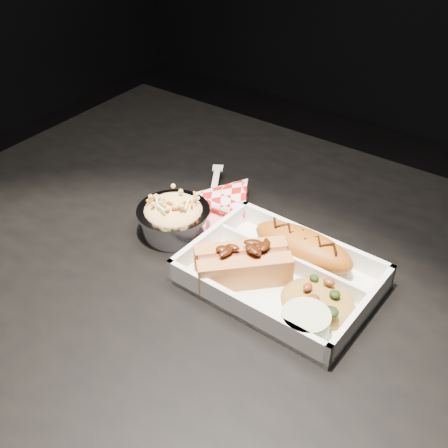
% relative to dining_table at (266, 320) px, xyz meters
% --- Properties ---
extents(dining_table, '(1.20, 0.80, 0.75)m').
position_rel_dining_table_xyz_m(dining_table, '(0.00, 0.00, 0.00)').
color(dining_table, black).
rests_on(dining_table, ground).
extents(food_tray, '(0.26, 0.19, 0.04)m').
position_rel_dining_table_xyz_m(food_tray, '(0.02, -0.01, 0.10)').
color(food_tray, white).
rests_on(food_tray, dining_table).
extents(fried_pastry, '(0.16, 0.07, 0.05)m').
position_rel_dining_table_xyz_m(fried_pastry, '(0.02, 0.05, 0.12)').
color(fried_pastry, '#A15410').
rests_on(fried_pastry, food_tray).
extents(hotdog, '(0.13, 0.13, 0.06)m').
position_rel_dining_table_xyz_m(hotdog, '(-0.02, -0.03, 0.12)').
color(hotdog, '#C97F44').
rests_on(hotdog, food_tray).
extents(fried_rice_mound, '(0.10, 0.09, 0.03)m').
position_rel_dining_table_xyz_m(fried_rice_mound, '(0.09, -0.02, 0.11)').
color(fried_rice_mound, '#B18133').
rests_on(fried_rice_mound, food_tray).
extents(cupcake_liner, '(0.06, 0.06, 0.03)m').
position_rel_dining_table_xyz_m(cupcake_liner, '(0.09, -0.07, 0.11)').
color(cupcake_liner, beige).
rests_on(cupcake_liner, food_tray).
extents(foil_coleslaw_cup, '(0.11, 0.11, 0.07)m').
position_rel_dining_table_xyz_m(foil_coleslaw_cup, '(-0.17, -0.00, 0.12)').
color(foil_coleslaw_cup, silver).
rests_on(foil_coleslaw_cup, dining_table).
extents(napkin_fork, '(0.15, 0.17, 0.10)m').
position_rel_dining_table_xyz_m(napkin_fork, '(-0.16, 0.09, 0.11)').
color(napkin_fork, red).
rests_on(napkin_fork, dining_table).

